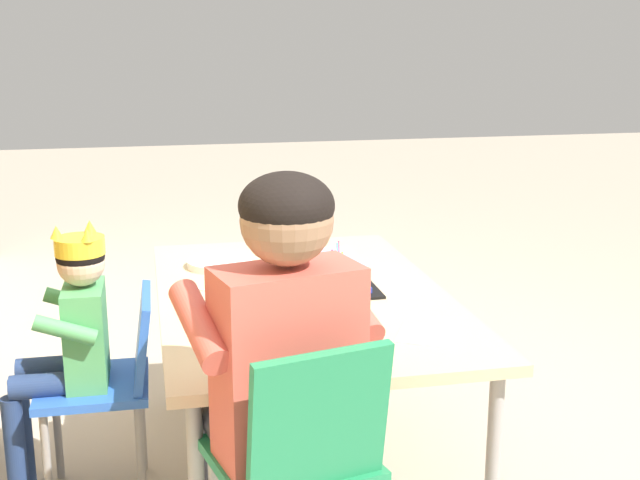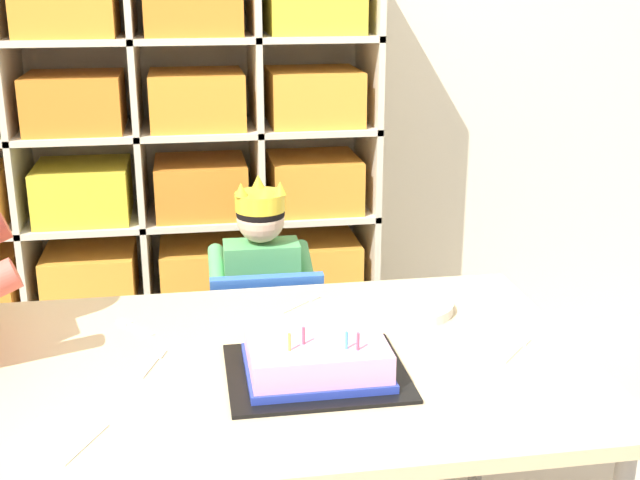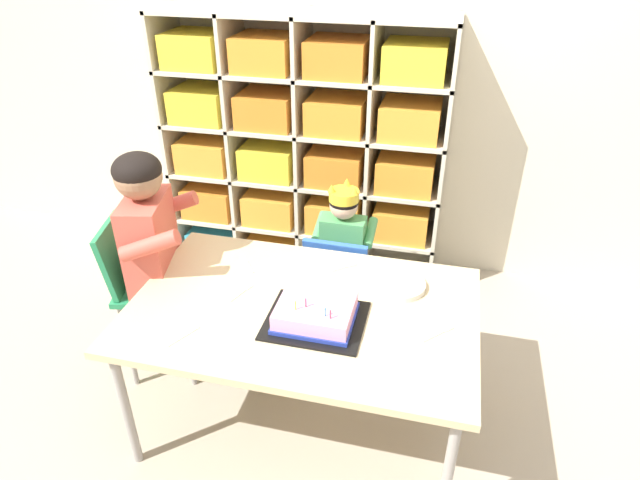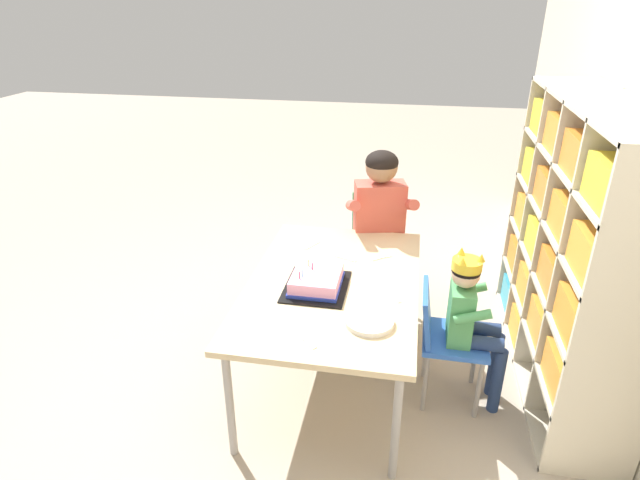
# 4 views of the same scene
# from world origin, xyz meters

# --- Properties ---
(ground) EXTENTS (16.00, 16.00, 0.00)m
(ground) POSITION_xyz_m (0.00, 0.00, 0.00)
(ground) COLOR tan
(storage_cubby_shelf) EXTENTS (1.55, 0.38, 1.48)m
(storage_cubby_shelf) POSITION_xyz_m (-0.34, 1.18, 0.75)
(storage_cubby_shelf) COLOR beige
(storage_cubby_shelf) RESTS_ON ground
(activity_table) EXTENTS (1.31, 0.84, 0.61)m
(activity_table) POSITION_xyz_m (0.00, 0.00, 0.56)
(activity_table) COLOR #D1B789
(activity_table) RESTS_ON ground
(classroom_chair_blue) EXTENTS (0.33, 0.34, 0.63)m
(classroom_chair_blue) POSITION_xyz_m (0.03, 0.57, 0.38)
(classroom_chair_blue) COLOR blue
(classroom_chair_blue) RESTS_ON ground
(child_with_crown) EXTENTS (0.30, 0.31, 0.84)m
(child_with_crown) POSITION_xyz_m (0.03, 0.67, 0.52)
(child_with_crown) COLOR #4C9E5B
(child_with_crown) RESTS_ON ground
(classroom_chair_adult_side) EXTENTS (0.41, 0.38, 0.77)m
(classroom_chair_adult_side) POSITION_xyz_m (-0.77, 0.16, 0.48)
(classroom_chair_adult_side) COLOR #238451
(classroom_chair_adult_side) RESTS_ON ground
(adult_helper_seated) EXTENTS (0.47, 0.45, 1.09)m
(adult_helper_seated) POSITION_xyz_m (-0.65, 0.18, 0.68)
(adult_helper_seated) COLOR #D15647
(adult_helper_seated) RESTS_ON ground
(birthday_cake_on_tray) EXTENTS (0.36, 0.30, 0.12)m
(birthday_cake_on_tray) POSITION_xyz_m (0.07, -0.07, 0.64)
(birthday_cake_on_tray) COLOR black
(birthday_cake_on_tray) RESTS_ON activity_table
(paper_plate_stack) EXTENTS (0.21, 0.21, 0.02)m
(paper_plate_stack) POSITION_xyz_m (0.34, 0.21, 0.62)
(paper_plate_stack) COLOR white
(paper_plate_stack) RESTS_ON activity_table
(paper_napkin_square) EXTENTS (0.18, 0.18, 0.00)m
(paper_napkin_square) POSITION_xyz_m (-0.42, -0.24, 0.61)
(paper_napkin_square) COLOR white
(paper_napkin_square) RESTS_ON activity_table
(fork_near_cake_tray) EXTENTS (0.11, 0.10, 0.00)m
(fork_near_cake_tray) POSITION_xyz_m (0.10, 0.30, 0.61)
(fork_near_cake_tray) COLOR white
(fork_near_cake_tray) RESTS_ON activity_table
(fork_by_napkin) EXTENTS (0.10, 0.11, 0.00)m
(fork_by_napkin) POSITION_xyz_m (0.51, -0.03, 0.61)
(fork_by_napkin) COLOR white
(fork_by_napkin) RESTS_ON activity_table
(fork_near_child_seat) EXTENTS (0.05, 0.12, 0.00)m
(fork_near_child_seat) POSITION_xyz_m (-0.25, 0.03, 0.61)
(fork_near_child_seat) COLOR white
(fork_near_child_seat) RESTS_ON activity_table
(fork_beside_plate_stack) EXTENTS (0.09, 0.10, 0.00)m
(fork_beside_plate_stack) POSITION_xyz_m (-0.31, 0.22, 0.61)
(fork_beside_plate_stack) COLOR white
(fork_beside_plate_stack) RESTS_ON activity_table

